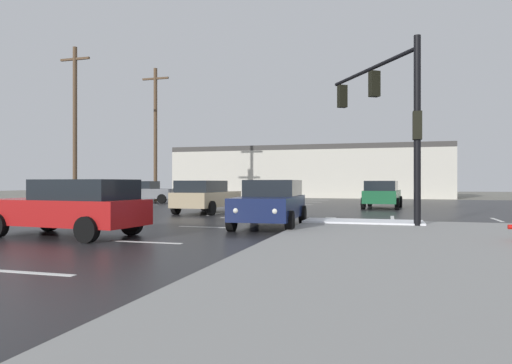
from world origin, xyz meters
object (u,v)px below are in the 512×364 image
Objects in this scene: utility_pole_distant at (155,132)px; sedan_tan at (206,196)px; utility_pole_far at (75,123)px; sedan_red at (71,206)px; traffic_signal_mast at (389,106)px; sedan_green at (382,194)px; sedan_navy at (271,202)px; sedan_grey at (146,191)px.

sedan_tan is at bearing -51.77° from utility_pole_distant.
utility_pole_far reaches higher than sedan_tan.
sedan_tan is 0.99× the size of sedan_red.
utility_pole_far is (-19.98, 8.91, 1.23)m from traffic_signal_mast.
sedan_red is (-8.47, -6.13, -3.37)m from traffic_signal_mast.
sedan_tan is 0.44× the size of utility_pole_distant.
sedan_green is (8.19, 6.71, 0.00)m from sedan_tan.
utility_pole_distant reaches higher than traffic_signal_mast.
sedan_green is at bearing 161.20° from sedan_navy.
sedan_green is (-0.38, 10.59, -3.37)m from traffic_signal_mast.
sedan_navy is 19.95m from utility_pole_far.
sedan_navy is 22.24m from utility_pole_distant.
utility_pole_distant is (-0.31, 2.04, 4.56)m from sedan_grey.
utility_pole_distant is at bearing -144.61° from sedan_navy.
sedan_red is at bearing -50.66° from sedan_navy.
traffic_signal_mast is 1.31× the size of sedan_green.
sedan_red is 19.49m from utility_pole_far.
traffic_signal_mast is at bearing -40.02° from sedan_grey.
sedan_grey is 6.85m from utility_pole_far.
sedan_tan is 0.44× the size of utility_pole_far.
sedan_navy is at bearing -33.72° from utility_pole_far.
sedan_navy is 6.30m from sedan_red.
sedan_navy is 0.99× the size of sedan_red.
utility_pole_far reaches higher than sedan_red.
sedan_tan is 15.04m from utility_pole_distant.
sedan_green is 1.01× the size of sedan_grey.
utility_pole_far is at bearing 68.99° from sedan_tan.
sedan_tan is at bearing -23.83° from utility_pole_far.
sedan_green is at bearing -30.55° from traffic_signal_mast.
sedan_navy is at bearing 168.83° from sedan_green.
sedan_red is 23.52m from utility_pole_distant.
sedan_red is at bearing -176.61° from sedan_tan.
utility_pole_far reaches higher than sedan_navy.
sedan_grey is at bearing -141.66° from sedan_navy.
utility_pole_far reaches higher than utility_pole_distant.
traffic_signal_mast is 1.32× the size of sedan_grey.
utility_pole_far is at bearing -126.96° from sedan_grey.
sedan_grey is (-8.66, 19.22, 0.00)m from sedan_red.
traffic_signal_mast is 1.31× the size of sedan_red.
traffic_signal_mast is 9.99m from sedan_tan.
sedan_red is 0.45× the size of utility_pole_distant.
sedan_tan is 10.59m from sedan_green.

